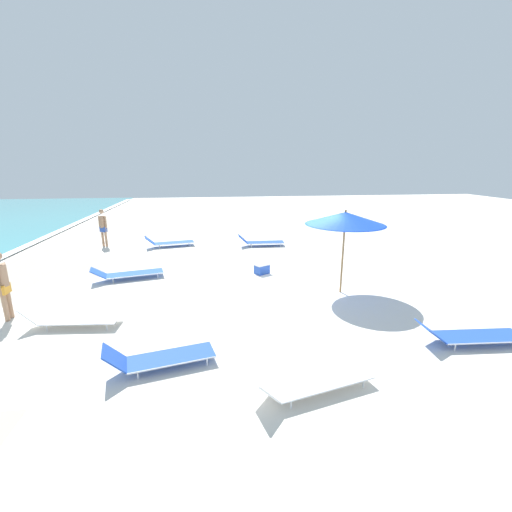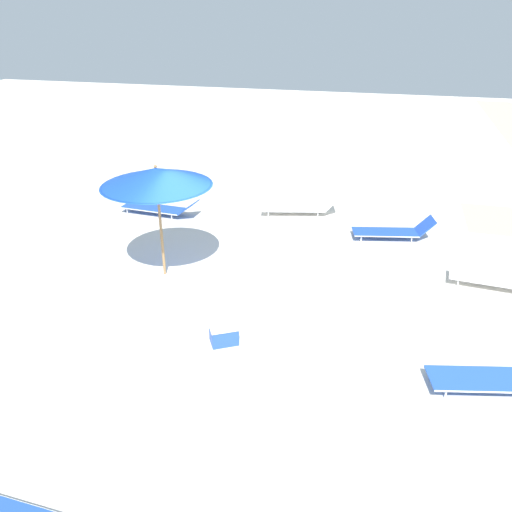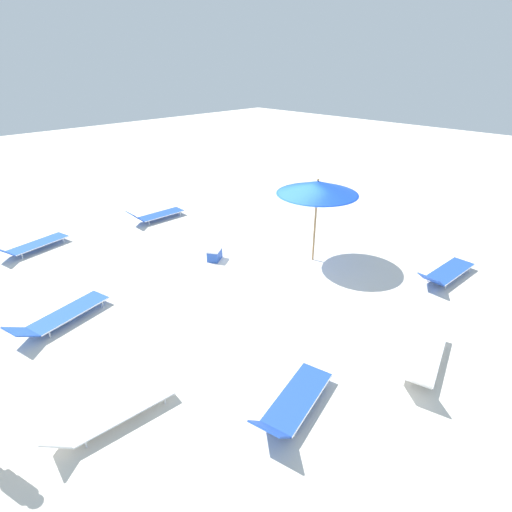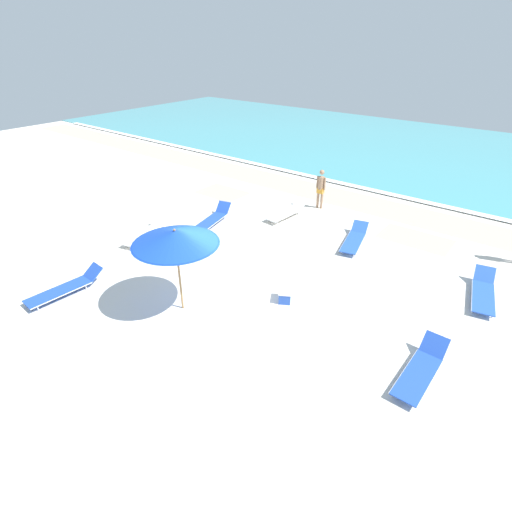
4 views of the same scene
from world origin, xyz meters
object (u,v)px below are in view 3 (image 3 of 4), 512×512
Objects in this scene: sun_lounger_near_water_right at (423,360)px; sun_lounger_mid_beach_pair_b at (156,215)px; sun_lounger_mid_beach_pair_a at (31,245)px; sun_lounger_under_umbrella at (61,316)px; sun_lounger_near_water_left at (107,413)px; sun_lounger_mid_beach_solo at (293,403)px; cooler_box at (215,254)px; sun_lounger_beside_umbrella at (446,273)px; beach_umbrella at (318,188)px.

sun_lounger_near_water_right reaches higher than sun_lounger_mid_beach_pair_b.
sun_lounger_under_umbrella is at bearing 157.47° from sun_lounger_mid_beach_pair_a.
sun_lounger_near_water_right reaches higher than sun_lounger_near_water_left.
cooler_box is at bearing -40.06° from sun_lounger_mid_beach_solo.
sun_lounger_beside_umbrella is 10.17m from sun_lounger_mid_beach_pair_b.
sun_lounger_beside_umbrella is at bearing -160.32° from sun_lounger_mid_beach_pair_b.
sun_lounger_under_umbrella is 5.79m from sun_lounger_mid_beach_solo.
sun_lounger_mid_beach_pair_b is at bearing -64.57° from sun_lounger_under_umbrella.
sun_lounger_under_umbrella is 4.61m from cooler_box.
sun_lounger_under_umbrella is 7.97m from sun_lounger_near_water_right.
beach_umbrella reaches higher than cooler_box.
sun_lounger_mid_beach_pair_b reaches higher than sun_lounger_beside_umbrella.
sun_lounger_mid_beach_pair_a is (6.72, 5.87, -2.06)m from beach_umbrella.
sun_lounger_beside_umbrella is at bearing -102.70° from sun_lounger_mid_beach_solo.
sun_lounger_mid_beach_solo is (1.09, 2.67, 0.00)m from sun_lounger_near_water_right.
beach_umbrella reaches higher than sun_lounger_mid_beach_pair_a.
beach_umbrella is 4.28m from sun_lounger_beside_umbrella.
sun_lounger_near_water_left is 0.98× the size of sun_lounger_mid_beach_pair_a.
sun_lounger_near_water_right is at bearing 109.62° from sun_lounger_beside_umbrella.
beach_umbrella is 1.10× the size of sun_lounger_near_water_right.
sun_lounger_near_water_right is 11.77m from sun_lounger_mid_beach_pair_a.
sun_lounger_mid_beach_pair_b is at bearing 14.00° from beach_umbrella.
sun_lounger_under_umbrella is at bearing 5.11° from sun_lounger_mid_beach_solo.
sun_lounger_near_water_right is at bearing -174.00° from sun_lounger_mid_beach_pair_a.
sun_lounger_mid_beach_pair_b is at bearing -17.97° from sun_lounger_near_water_right.
sun_lounger_near_water_right is (-6.60, -4.47, 0.01)m from sun_lounger_under_umbrella.
cooler_box is at bearing -15.46° from sun_lounger_near_water_right.
sun_lounger_beside_umbrella is at bearing -153.49° from beach_umbrella.
beach_umbrella is 6.79m from sun_lounger_mid_beach_pair_b.
sun_lounger_mid_beach_pair_b is at bearing -31.90° from sun_lounger_near_water_left.
sun_lounger_near_water_left is (-3.44, 0.56, 0.01)m from sun_lounger_under_umbrella.
beach_umbrella is 1.08× the size of sun_lounger_beside_umbrella.
sun_lounger_mid_beach_pair_b is (9.67, -3.37, -0.00)m from sun_lounger_mid_beach_solo.
sun_lounger_under_umbrella is at bearing 19.90° from sun_lounger_near_water_right.
sun_lounger_mid_beach_solo reaches higher than sun_lounger_near_water_left.
sun_lounger_mid_beach_pair_b is at bearing 51.61° from cooler_box.
sun_lounger_under_umbrella reaches higher than cooler_box.
sun_lounger_beside_umbrella is 1.02× the size of sun_lounger_near_water_right.
sun_lounger_under_umbrella is at bearing 60.62° from sun_lounger_beside_umbrella.
beach_umbrella reaches higher than sun_lounger_under_umbrella.
sun_lounger_near_water_right reaches higher than sun_lounger_mid_beach_pair_a.
sun_lounger_near_water_left is 3.14m from sun_lounger_mid_beach_solo.
sun_lounger_mid_beach_pair_b reaches higher than sun_lounger_under_umbrella.
sun_lounger_mid_beach_pair_b is 4.20m from cooler_box.
sun_lounger_under_umbrella is 6.64m from sun_lounger_mid_beach_pair_b.
beach_umbrella reaches higher than sun_lounger_near_water_right.
cooler_box is at bearing -152.71° from sun_lounger_mid_beach_pair_a.
sun_lounger_mid_beach_solo is at bearing -175.31° from sun_lounger_under_umbrella.
sun_lounger_mid_beach_pair_a reaches higher than sun_lounger_beside_umbrella.
sun_lounger_beside_umbrella is at bearing -85.94° from cooler_box.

